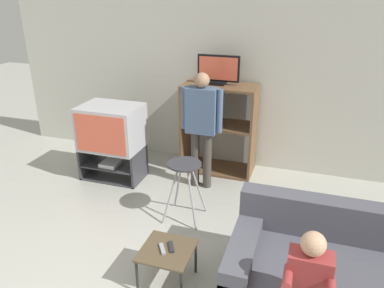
{
  "coord_description": "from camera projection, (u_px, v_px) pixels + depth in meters",
  "views": [
    {
      "loc": [
        1.31,
        -1.64,
        2.46
      ],
      "look_at": [
        0.16,
        1.89,
        0.9
      ],
      "focal_mm": 35.0,
      "sensor_mm": 36.0,
      "label": 1
    }
  ],
  "objects": [
    {
      "name": "tv_stand",
      "position": [
        113.0,
        162.0,
        5.16
      ],
      "size": [
        0.83,
        0.48,
        0.46
      ],
      "color": "#38383D",
      "rests_on": "ground_plane"
    },
    {
      "name": "couch",
      "position": [
        337.0,
        278.0,
        3.06
      ],
      "size": [
        1.75,
        0.99,
        0.78
      ],
      "color": "#4C4C56",
      "rests_on": "ground_plane"
    },
    {
      "name": "remote_control_white",
      "position": [
        162.0,
        249.0,
        3.24
      ],
      "size": [
        0.11,
        0.14,
        0.02
      ],
      "primitive_type": "cube",
      "rotation": [
        0.0,
        0.0,
        0.57
      ],
      "color": "gray",
      "rests_on": "snack_table"
    },
    {
      "name": "snack_table",
      "position": [
        167.0,
        253.0,
        3.26
      ],
      "size": [
        0.45,
        0.45,
        0.36
      ],
      "color": "brown",
      "rests_on": "ground_plane"
    },
    {
      "name": "person_standing_adult",
      "position": [
        202.0,
        121.0,
        4.67
      ],
      "size": [
        0.53,
        0.2,
        1.53
      ],
      "color": "#3D3833",
      "rests_on": "ground_plane"
    },
    {
      "name": "media_shelf",
      "position": [
        219.0,
        128.0,
        5.23
      ],
      "size": [
        1.01,
        0.52,
        1.26
      ],
      "color": "brown",
      "rests_on": "ground_plane"
    },
    {
      "name": "television_main",
      "position": [
        111.0,
        127.0,
        4.94
      ],
      "size": [
        0.79,
        0.59,
        0.58
      ],
      "color": "#B2B2B7",
      "rests_on": "tv_stand"
    },
    {
      "name": "television_flat",
      "position": [
        218.0,
        71.0,
        4.95
      ],
      "size": [
        0.57,
        0.2,
        0.39
      ],
      "color": "black",
      "rests_on": "media_shelf"
    },
    {
      "name": "folding_stool",
      "position": [
        184.0,
        173.0,
        4.11
      ],
      "size": [
        0.42,
        0.42,
        0.7
      ],
      "color": "#99999E",
      "rests_on": "ground_plane"
    },
    {
      "name": "wall_back",
      "position": [
        216.0,
        76.0,
        5.3
      ],
      "size": [
        6.4,
        0.06,
        2.6
      ],
      "color": "beige",
      "rests_on": "ground_plane"
    },
    {
      "name": "remote_control_black",
      "position": [
        171.0,
        247.0,
        3.26
      ],
      "size": [
        0.1,
        0.14,
        0.02
      ],
      "primitive_type": "cube",
      "rotation": [
        0.0,
        0.0,
        0.49
      ],
      "color": "#232328",
      "rests_on": "snack_table"
    }
  ]
}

